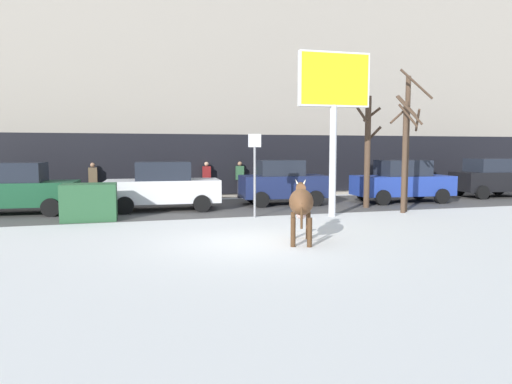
{
  "coord_description": "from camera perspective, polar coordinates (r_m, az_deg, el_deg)",
  "views": [
    {
      "loc": [
        -2.97,
        -10.78,
        2.32
      ],
      "look_at": [
        0.59,
        1.73,
        1.1
      ],
      "focal_mm": 32.28,
      "sensor_mm": 36.0,
      "label": 1
    }
  ],
  "objects": [
    {
      "name": "car_blue_sedan",
      "position": [
        21.02,
        17.66,
        1.25
      ],
      "size": [
        4.3,
        2.19,
        1.84
      ],
      "color": "#233D9E",
      "rests_on": "ground"
    },
    {
      "name": "car_navy_hatchback",
      "position": [
        19.2,
        3.27,
        1.19
      ],
      "size": [
        3.6,
        2.1,
        1.86
      ],
      "color": "#19234C",
      "rests_on": "ground"
    },
    {
      "name": "car_white_sedan",
      "position": [
        17.75,
        -11.42,
        0.69
      ],
      "size": [
        4.3,
        2.19,
        1.84
      ],
      "color": "white",
      "rests_on": "ground"
    },
    {
      "name": "pedestrian_far_left",
      "position": [
        21.66,
        -2.02,
        1.55
      ],
      "size": [
        0.36,
        0.24,
        1.73
      ],
      "color": "#282833",
      "rests_on": "ground"
    },
    {
      "name": "pedestrian_near_billboard",
      "position": [
        21.07,
        -19.53,
        1.13
      ],
      "size": [
        0.36,
        0.24,
        1.73
      ],
      "color": "#282833",
      "rests_on": "ground"
    },
    {
      "name": "road_strip",
      "position": [
        18.27,
        -6.4,
        -1.95
      ],
      "size": [
        60.0,
        5.6,
        0.01
      ],
      "primitive_type": "cube",
      "color": "#514F4C",
      "rests_on": "ground"
    },
    {
      "name": "bare_tree_far_back",
      "position": [
        17.83,
        18.22,
        6.15
      ],
      "size": [
        1.27,
        0.81,
        5.1
      ],
      "color": "#4C3828",
      "rests_on": "ground"
    },
    {
      "name": "bare_tree_left_lot",
      "position": [
        17.46,
        18.01,
        4.96
      ],
      "size": [
        1.22,
        1.06,
        4.18
      ],
      "color": "#4C3828",
      "rests_on": "ground"
    },
    {
      "name": "building_facade",
      "position": [
        24.87,
        -9.11,
        14.93
      ],
      "size": [
        44.0,
        6.1,
        13.0
      ],
      "color": "#A39989",
      "rests_on": "ground"
    },
    {
      "name": "pedestrian_by_cars",
      "position": [
        21.34,
        -6.13,
        1.46
      ],
      "size": [
        0.36,
        0.24,
        1.73
      ],
      "color": "#282833",
      "rests_on": "ground"
    },
    {
      "name": "cow_brown",
      "position": [
        11.45,
        5.61,
        -1.33
      ],
      "size": [
        1.05,
        1.92,
        1.54
      ],
      "color": "brown",
      "rests_on": "ground"
    },
    {
      "name": "car_black_hatchback",
      "position": [
        24.9,
        27.06,
        1.57
      ],
      "size": [
        3.6,
        2.1,
        1.86
      ],
      "color": "black",
      "rests_on": "ground"
    },
    {
      "name": "dumpster",
      "position": [
        15.86,
        -19.95,
        -1.19
      ],
      "size": [
        1.73,
        1.14,
        1.2
      ],
      "primitive_type": "cube",
      "rotation": [
        0.0,
        0.0,
        -0.02
      ],
      "color": "#285633",
      "rests_on": "ground"
    },
    {
      "name": "bare_tree_right_lot",
      "position": [
        18.64,
        13.64,
        5.26
      ],
      "size": [
        1.09,
        1.08,
        4.37
      ],
      "color": "#4C3828",
      "rests_on": "ground"
    },
    {
      "name": "ground_plane",
      "position": [
        11.42,
        -0.47,
        -6.36
      ],
      "size": [
        120.0,
        120.0,
        0.0
      ],
      "primitive_type": "plane",
      "color": "white"
    },
    {
      "name": "billboard",
      "position": [
        16.08,
        9.65,
        12.41
      ],
      "size": [
        2.52,
        0.28,
        5.56
      ],
      "color": "silver",
      "rests_on": "ground"
    },
    {
      "name": "car_darkgreen_sedan",
      "position": [
        18.38,
        -27.77,
        0.33
      ],
      "size": [
        4.3,
        2.19,
        1.84
      ],
      "color": "#194C2D",
      "rests_on": "ground"
    },
    {
      "name": "street_sign",
      "position": [
        15.49,
        -0.16,
        2.95
      ],
      "size": [
        0.44,
        0.08,
        2.82
      ],
      "color": "gray",
      "rests_on": "ground"
    }
  ]
}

